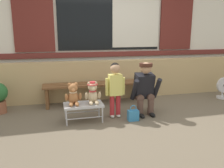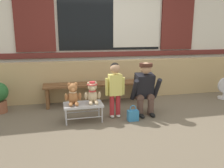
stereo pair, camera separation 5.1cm
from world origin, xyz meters
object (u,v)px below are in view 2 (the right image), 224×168
Objects in this scene: small_display_bench at (83,106)px; teddy_bear_plain at (73,95)px; adult_crouching at (145,88)px; teddy_bear_with_hat at (92,93)px; child_standing at (115,84)px; handbag_on_ground at (133,115)px; wooden_bench_long at (96,86)px.

teddy_bear_plain is at bearing 179.49° from small_display_bench.
teddy_bear_plain is at bearing -176.39° from adult_crouching.
teddy_bear_plain is 0.32m from teddy_bear_with_hat.
small_display_bench is 0.67× the size of adult_crouching.
teddy_bear_with_hat is 0.38× the size of adult_crouching.
child_standing is at bearing 5.57° from small_display_bench.
child_standing is 1.01× the size of adult_crouching.
adult_crouching is 0.56m from handbag_on_ground.
handbag_on_ground is (-0.31, -0.27, -0.38)m from adult_crouching.
teddy_bear_with_hat is (-0.21, -0.90, 0.10)m from wooden_bench_long.
teddy_bear_with_hat is at bearing 0.13° from teddy_bear_plain.
teddy_bear_plain is 0.38× the size of adult_crouching.
teddy_bear_plain is 0.73m from child_standing.
small_display_bench is 1.14m from adult_crouching.
child_standing is at bearing 135.64° from handbag_on_ground.
teddy_bear_plain reaches higher than small_display_bench.
child_standing reaches higher than small_display_bench.
handbag_on_ground is (0.44, -1.09, -0.28)m from wooden_bench_long.
child_standing is (0.56, 0.05, 0.33)m from small_display_bench.
teddy_bear_with_hat is 0.96m from adult_crouching.
adult_crouching is at bearing -47.66° from wooden_bench_long.
teddy_bear_with_hat is at bearing -172.52° from child_standing.
adult_crouching is 3.49× the size of handbag_on_ground.
teddy_bear_plain is 0.38× the size of child_standing.
adult_crouching is (0.95, 0.08, 0.01)m from teddy_bear_with_hat.
teddy_bear_with_hat reaches higher than wooden_bench_long.
adult_crouching is at bearing 4.20° from small_display_bench.
teddy_bear_plain is 1.28m from adult_crouching.
teddy_bear_plain is at bearing -179.87° from teddy_bear_with_hat.
wooden_bench_long is at bearing 59.67° from teddy_bear_plain.
teddy_bear_plain reaches higher than wooden_bench_long.
wooden_bench_long is at bearing 102.77° from child_standing.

